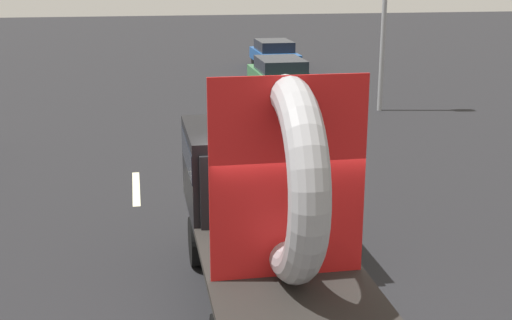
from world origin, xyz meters
TOP-DOWN VIEW (x-y plane):
  - ground_plane at (0.00, 0.00)m, footprint 120.00×120.00m
  - flatbed_truck at (-0.33, 0.73)m, footprint 2.02×5.25m
  - distant_sedan at (3.35, 16.56)m, footprint 1.81×4.22m
  - lane_dash_left_far at (-2.16, 5.95)m, footprint 0.16×2.39m
  - lane_dash_right_far at (1.51, 6.08)m, footprint 0.16×2.07m
  - oncoming_car at (4.51, 23.23)m, footprint 1.73×4.03m

SIDE VIEW (x-z plane):
  - ground_plane at x=0.00m, z-range 0.00..0.00m
  - lane_dash_left_far at x=-2.16m, z-range 0.00..0.01m
  - lane_dash_right_far at x=1.51m, z-range 0.00..0.01m
  - oncoming_car at x=4.51m, z-range 0.05..1.36m
  - distant_sedan at x=3.35m, z-range 0.05..1.43m
  - flatbed_truck at x=-0.33m, z-range -0.16..3.37m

